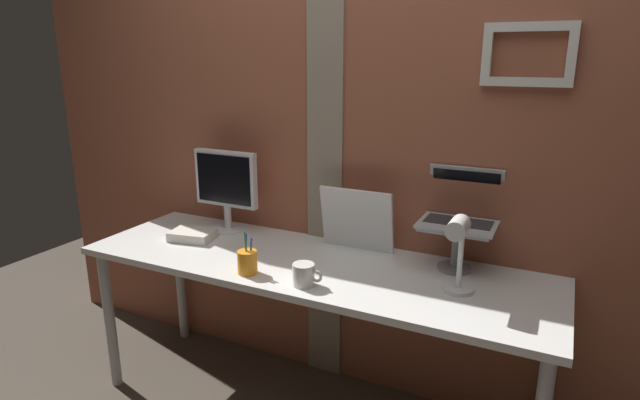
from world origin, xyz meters
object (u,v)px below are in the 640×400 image
Objects in this scene: pen_cup at (247,262)px; coffee_mug at (304,275)px; monitor at (226,185)px; whiteboard_panel at (357,220)px; laptop at (462,207)px; desk_lamp at (458,247)px.

pen_cup is 0.26m from coffee_mug.
whiteboard_panel is at bearing 2.40° from monitor.
laptop is at bearing 44.50° from coffee_mug.
laptop reaches higher than monitor.
laptop reaches higher than coffee_mug.
monitor reaches higher than whiteboard_panel.
desk_lamp is 0.58m from coffee_mug.
monitor is at bearing 147.93° from coffee_mug.
desk_lamp reaches higher than whiteboard_panel.
pen_cup is at bearing -147.36° from laptop.
desk_lamp is at bearing -80.15° from laptop.
coffee_mug is at bearing -135.50° from laptop.
pen_cup is at bearing 179.96° from coffee_mug.
pen_cup is (0.39, -0.41, -0.19)m from monitor.
coffee_mug is (-0.04, -0.43, -0.10)m from whiteboard_panel.
monitor reaches higher than coffee_mug.
monitor is at bearing -176.42° from laptop.
desk_lamp reaches higher than pen_cup.
desk_lamp is 1.77× the size of pen_cup.
whiteboard_panel is 0.45m from coffee_mug.
pen_cup is at bearing -124.33° from whiteboard_panel.
monitor is at bearing -177.60° from whiteboard_panel.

